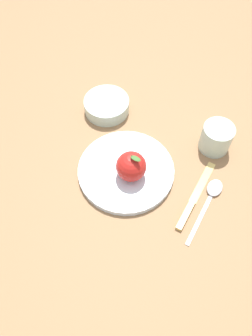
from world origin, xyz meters
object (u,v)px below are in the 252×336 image
object	(u,v)px
knife	(193,201)
dinner_plate	(126,170)
spoon	(211,195)
apple	(132,166)
cup	(217,137)
side_bowl	(107,105)

from	to	relation	value
knife	dinner_plate	bearing A→B (deg)	-171.27
knife	spoon	distance (m)	0.05
dinner_plate	apple	size ratio (longest dim) A/B	2.90
apple	dinner_plate	bearing A→B (deg)	174.05
knife	spoon	xyz separation A→B (m)	(0.03, 0.04, 0.00)
cup	dinner_plate	bearing A→B (deg)	-125.11
dinner_plate	side_bowl	xyz separation A→B (m)	(-0.16, 0.13, 0.01)
dinner_plate	knife	distance (m)	0.17
side_bowl	knife	bearing A→B (deg)	-17.87
apple	cup	world-z (taller)	apple
apple	side_bowl	world-z (taller)	apple
dinner_plate	apple	bearing A→B (deg)	-5.95
side_bowl	spoon	world-z (taller)	side_bowl
side_bowl	cup	bearing A→B (deg)	11.50
apple	knife	distance (m)	0.16
cup	spoon	world-z (taller)	cup
apple	spoon	size ratio (longest dim) A/B	0.43
side_bowl	dinner_plate	bearing A→B (deg)	-39.75
dinner_plate	cup	distance (m)	0.24
cup	knife	xyz separation A→B (m)	(0.04, -0.17, -0.04)
cup	knife	size ratio (longest dim) A/B	0.38
dinner_plate	apple	world-z (taller)	apple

